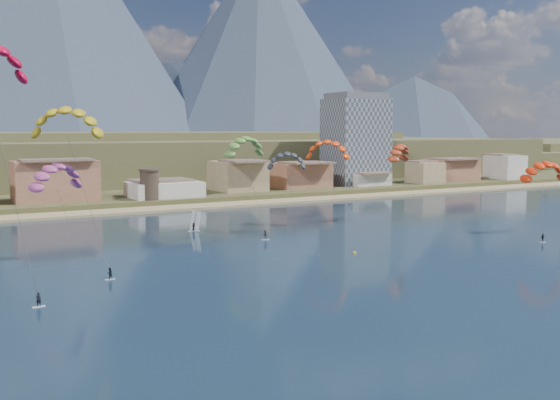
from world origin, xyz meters
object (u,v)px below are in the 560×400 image
at_px(kitesurfer_green, 245,144).
at_px(watchtower, 150,184).
at_px(apartment_tower, 356,139).
at_px(buoy, 354,253).
at_px(kitesurfer_orange, 544,168).
at_px(windsurfer, 194,225).
at_px(kitesurfer_yellow, 67,118).

bearing_deg(kitesurfer_green, watchtower, 96.95).
height_order(apartment_tower, buoy, apartment_tower).
xyz_separation_m(kitesurfer_orange, windsurfer, (-61.81, 37.42, -12.08)).
bearing_deg(kitesurfer_orange, windsurfer, 148.81).
relative_size(kitesurfer_orange, buoy, 28.57).
distance_m(kitesurfer_yellow, buoy, 52.26).
bearing_deg(kitesurfer_green, buoy, -84.37).
height_order(watchtower, buoy, watchtower).
distance_m(apartment_tower, windsurfer, 105.89).
bearing_deg(kitesurfer_orange, kitesurfer_green, 144.45).
xyz_separation_m(kitesurfer_orange, buoy, (-47.02, 0.73, -13.32)).
height_order(apartment_tower, kitesurfer_orange, apartment_tower).
relative_size(watchtower, kitesurfer_yellow, 0.32).
height_order(apartment_tower, windsurfer, apartment_tower).
bearing_deg(kitesurfer_green, apartment_tower, 39.68).
relative_size(kitesurfer_orange, windsurfer, 4.24).
xyz_separation_m(kitesurfer_orange, kitesurfer_green, (-50.50, 36.09, 4.77)).
relative_size(watchtower, kitesurfer_orange, 0.48).
distance_m(watchtower, windsurfer, 46.83).
distance_m(watchtower, kitesurfer_green, 49.36).
relative_size(apartment_tower, kitesurfer_orange, 1.79).
bearing_deg(kitesurfer_orange, buoy, 179.11).
bearing_deg(watchtower, kitesurfer_orange, -56.06).
relative_size(kitesurfer_green, buoy, 37.13).
xyz_separation_m(watchtower, windsurfer, (-5.51, -46.24, -5.03)).
bearing_deg(apartment_tower, kitesurfer_yellow, -144.59).
relative_size(kitesurfer_yellow, kitesurfer_orange, 1.52).
relative_size(watchtower, windsurfer, 2.04).
xyz_separation_m(apartment_tower, watchtower, (-80.00, -14.00, -11.45)).
bearing_deg(buoy, watchtower, 96.39).
height_order(windsurfer, buoy, windsurfer).
distance_m(apartment_tower, buoy, 121.28).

